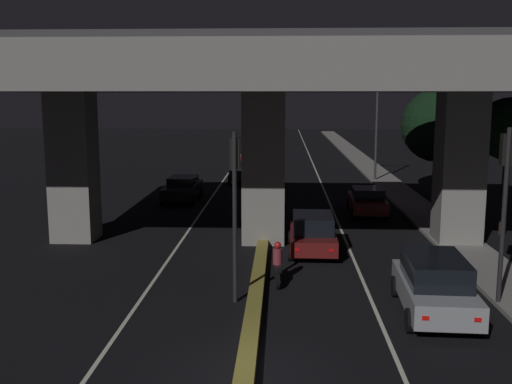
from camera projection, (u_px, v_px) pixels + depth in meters
The scene contains 18 objects.
ground_plane at pixel (246, 376), 13.91m from camera, with size 200.00×200.00×0.00m, color black.
lane_line_left_inner at pixel (227, 175), 48.58m from camera, with size 0.12×126.00×0.00m, color beige.
lane_line_right_inner at pixel (318, 175), 48.25m from camera, with size 0.12×126.00×0.00m, color beige.
median_divider at pixel (272, 173), 48.39m from camera, with size 0.47×126.00×0.29m, color olive.
sidewalk_right at pixel (394, 188), 41.13m from camera, with size 2.18×126.00×0.14m, color gray.
elevated_overpass at pixel (264, 81), 25.47m from camera, with size 24.01×13.00×9.18m.
traffic_light_left_of_median at pixel (235, 187), 18.37m from camera, with size 0.30×0.49×5.36m.
traffic_light_right_of_median at pixel (505, 186), 17.99m from camera, with size 0.30×0.49×5.51m.
street_lamp at pixel (371, 120), 44.23m from camera, with size 2.78×0.32×7.59m.
car_silver_lead at pixel (434, 284), 17.67m from camera, with size 2.23×4.60×1.76m.
car_dark_red_second at pixel (313, 233), 24.64m from camera, with size 2.04×4.03×1.59m.
car_dark_red_third at pixel (367, 201), 32.43m from camera, with size 2.05×4.20×1.49m.
car_black_lead_oncoming at pixel (183, 188), 36.64m from camera, with size 2.06×4.72×1.48m.
car_dark_green_second_oncoming at pixel (242, 172), 44.47m from camera, with size 2.10×4.12×1.51m.
car_dark_red_third_oncoming at pixel (251, 156), 54.03m from camera, with size 2.13×4.17×1.84m.
motorcycle_black_filtering_near at pixel (278, 266), 20.66m from camera, with size 0.33×1.90×1.46m.
roadside_tree_kerbside_near at pixel (509, 130), 27.14m from camera, with size 2.87×2.87×6.34m.
roadside_tree_kerbside_mid at pixel (438, 126), 38.61m from camera, with size 4.75×4.75×6.86m.
Camera 1 is at (0.83, -13.01, 6.47)m, focal length 42.00 mm.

